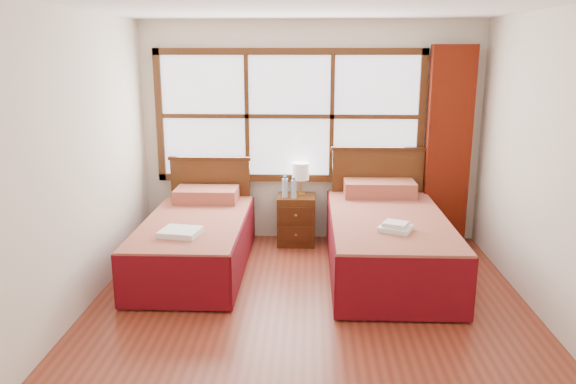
{
  "coord_description": "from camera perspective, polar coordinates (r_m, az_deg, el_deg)",
  "views": [
    {
      "loc": [
        -0.01,
        -4.4,
        2.25
      ],
      "look_at": [
        -0.21,
        0.7,
        0.96
      ],
      "focal_mm": 35.0,
      "sensor_mm": 36.0,
      "label": 1
    }
  ],
  "objects": [
    {
      "name": "floor",
      "position": [
        4.94,
        2.13,
        -12.94
      ],
      "size": [
        4.5,
        4.5,
        0.0
      ],
      "primitive_type": "plane",
      "color": "brown",
      "rests_on": "ground"
    },
    {
      "name": "ceiling",
      "position": [
        4.41,
        2.46,
        18.7
      ],
      "size": [
        4.5,
        4.5,
        0.0
      ],
      "primitive_type": "plane",
      "rotation": [
        3.14,
        0.0,
        0.0
      ],
      "color": "white",
      "rests_on": "wall_back"
    },
    {
      "name": "wall_back",
      "position": [
        6.71,
        2.29,
        6.03
      ],
      "size": [
        4.0,
        0.0,
        4.0
      ],
      "primitive_type": "plane",
      "rotation": [
        1.57,
        0.0,
        0.0
      ],
      "color": "silver",
      "rests_on": "floor"
    },
    {
      "name": "wall_left",
      "position": [
        4.92,
        -21.71,
        2.01
      ],
      "size": [
        0.0,
        4.5,
        4.5
      ],
      "primitive_type": "plane",
      "rotation": [
        1.57,
        0.0,
        1.57
      ],
      "color": "silver",
      "rests_on": "floor"
    },
    {
      "name": "wall_right",
      "position": [
        4.93,
        26.24,
        1.56
      ],
      "size": [
        0.0,
        4.5,
        4.5
      ],
      "primitive_type": "plane",
      "rotation": [
        1.57,
        0.0,
        -1.57
      ],
      "color": "silver",
      "rests_on": "floor"
    },
    {
      "name": "window",
      "position": [
        6.66,
        0.14,
        7.71
      ],
      "size": [
        3.16,
        0.06,
        1.56
      ],
      "color": "white",
      "rests_on": "wall_back"
    },
    {
      "name": "curtain",
      "position": [
        6.79,
        15.95,
        4.48
      ],
      "size": [
        0.5,
        0.16,
        2.3
      ],
      "primitive_type": "cube",
      "color": "#68190A",
      "rests_on": "wall_back"
    },
    {
      "name": "bed_left",
      "position": [
        6.04,
        -9.3,
        -4.74
      ],
      "size": [
        1.05,
        2.07,
        1.02
      ],
      "color": "#3D1F0C",
      "rests_on": "floor"
    },
    {
      "name": "bed_right",
      "position": [
        5.96,
        9.95,
        -4.63
      ],
      "size": [
        1.18,
        2.29,
        1.15
      ],
      "color": "#3D1F0C",
      "rests_on": "floor"
    },
    {
      "name": "nightstand",
      "position": [
        6.69,
        0.84,
        -2.83
      ],
      "size": [
        0.44,
        0.44,
        0.59
      ],
      "color": "#4A2710",
      "rests_on": "floor"
    },
    {
      "name": "towels_left",
      "position": [
        5.45,
        -10.87,
        -4.03
      ],
      "size": [
        0.41,
        0.37,
        0.06
      ],
      "rotation": [
        0.0,
        0.0,
        -0.17
      ],
      "color": "white",
      "rests_on": "bed_left"
    },
    {
      "name": "towels_right",
      "position": [
        5.34,
        10.86,
        -3.52
      ],
      "size": [
        0.36,
        0.34,
        0.08
      ],
      "rotation": [
        0.0,
        0.0,
        -0.42
      ],
      "color": "white",
      "rests_on": "bed_right"
    },
    {
      "name": "lamp",
      "position": [
        6.58,
        1.29,
        2.01
      ],
      "size": [
        0.2,
        0.2,
        0.39
      ],
      "color": "gold",
      "rests_on": "nightstand"
    },
    {
      "name": "bottle_near",
      "position": [
        6.51,
        -0.31,
        0.45
      ],
      "size": [
        0.07,
        0.07,
        0.25
      ],
      "color": "#A3C5D2",
      "rests_on": "nightstand"
    },
    {
      "name": "bottle_far",
      "position": [
        6.49,
        0.59,
        0.34
      ],
      "size": [
        0.06,
        0.06,
        0.24
      ],
      "color": "#A3C5D2",
      "rests_on": "nightstand"
    }
  ]
}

